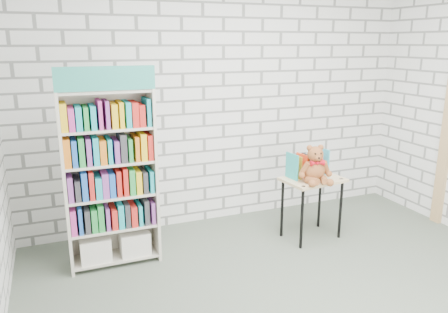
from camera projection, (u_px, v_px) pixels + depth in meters
name	position (u px, v px, depth m)	size (l,w,h in m)	color
ground	(318.00, 308.00, 3.40)	(4.50, 4.50, 0.00)	#515B4C
room_shell	(332.00, 77.00, 2.95)	(4.52, 4.02, 2.81)	silver
bookshelf	(110.00, 177.00, 3.93)	(0.81, 0.32, 1.82)	beige
display_table	(312.00, 187.00, 4.52)	(0.65, 0.49, 0.65)	tan
table_books	(307.00, 164.00, 4.55)	(0.44, 0.24, 0.25)	teal
teddy_bear	(315.00, 167.00, 4.35)	(0.34, 0.33, 0.38)	brown
door_trim	(447.00, 133.00, 4.79)	(0.05, 0.12, 2.10)	tan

